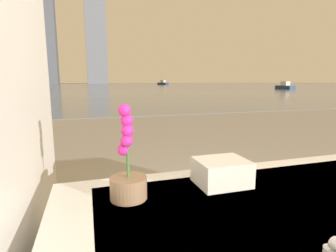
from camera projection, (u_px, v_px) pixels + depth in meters
name	position (u px, v px, depth m)	size (l,w,h in m)	color
potted_orchid	(128.00, 174.00, 1.08)	(0.15, 0.15, 0.40)	#8C6B4C
towel_stack	(222.00, 172.00, 1.24)	(0.24, 0.20, 0.12)	silver
harbor_water	(90.00, 86.00, 59.09)	(180.00, 110.00, 0.01)	slate
harbor_boat_1	(163.00, 83.00, 77.84)	(2.74, 3.85, 1.38)	navy
harbor_boat_2	(285.00, 86.00, 33.04)	(0.92, 2.63, 0.98)	navy
skyline_tower_2	(42.00, 2.00, 101.93)	(8.54, 7.71, 63.28)	#4C515B
skyline_tower_3	(96.00, 34.00, 109.53)	(8.35, 9.55, 41.07)	slate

